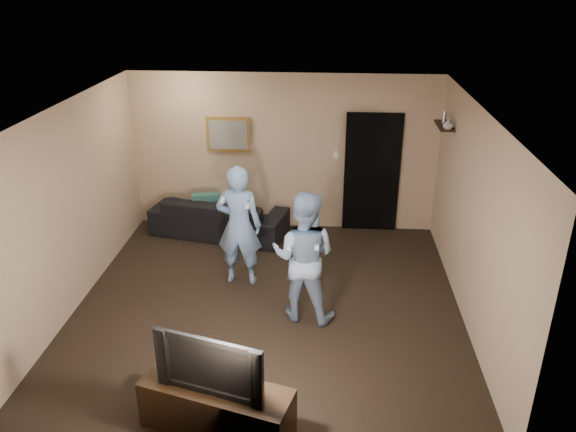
# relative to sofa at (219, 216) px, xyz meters

# --- Properties ---
(ground) EXTENTS (5.00, 5.00, 0.00)m
(ground) POSITION_rel_sofa_xyz_m (1.04, -2.08, -0.32)
(ground) COLOR black
(ground) RESTS_ON ground
(ceiling) EXTENTS (5.00, 5.00, 0.04)m
(ceiling) POSITION_rel_sofa_xyz_m (1.04, -2.08, 2.28)
(ceiling) COLOR silver
(ceiling) RESTS_ON wall_back
(wall_back) EXTENTS (5.00, 0.04, 2.60)m
(wall_back) POSITION_rel_sofa_xyz_m (1.04, 0.42, 0.98)
(wall_back) COLOR tan
(wall_back) RESTS_ON ground
(wall_front) EXTENTS (5.00, 0.04, 2.60)m
(wall_front) POSITION_rel_sofa_xyz_m (1.04, -4.58, 0.98)
(wall_front) COLOR tan
(wall_front) RESTS_ON ground
(wall_left) EXTENTS (0.04, 5.00, 2.60)m
(wall_left) POSITION_rel_sofa_xyz_m (-1.46, -2.08, 0.98)
(wall_left) COLOR tan
(wall_left) RESTS_ON ground
(wall_right) EXTENTS (0.04, 5.00, 2.60)m
(wall_right) POSITION_rel_sofa_xyz_m (3.54, -2.08, 0.98)
(wall_right) COLOR tan
(wall_right) RESTS_ON ground
(sofa) EXTENTS (2.33, 1.29, 0.64)m
(sofa) POSITION_rel_sofa_xyz_m (0.00, 0.00, 0.00)
(sofa) COLOR black
(sofa) RESTS_ON ground
(throw_pillow) EXTENTS (0.48, 0.25, 0.46)m
(throw_pillow) POSITION_rel_sofa_xyz_m (-0.20, 0.00, 0.16)
(throw_pillow) COLOR #1A4E46
(throw_pillow) RESTS_ON sofa
(painting_frame) EXTENTS (0.72, 0.05, 0.57)m
(painting_frame) POSITION_rel_sofa_xyz_m (0.14, 0.39, 1.28)
(painting_frame) COLOR olive
(painting_frame) RESTS_ON wall_back
(painting_canvas) EXTENTS (0.62, 0.01, 0.47)m
(painting_canvas) POSITION_rel_sofa_xyz_m (0.14, 0.37, 1.28)
(painting_canvas) COLOR slate
(painting_canvas) RESTS_ON painting_frame
(doorway) EXTENTS (0.90, 0.06, 2.00)m
(doorway) POSITION_rel_sofa_xyz_m (2.49, 0.39, 0.68)
(doorway) COLOR black
(doorway) RESTS_ON ground
(light_switch) EXTENTS (0.08, 0.02, 0.12)m
(light_switch) POSITION_rel_sofa_xyz_m (1.89, 0.39, 0.98)
(light_switch) COLOR silver
(light_switch) RESTS_ON wall_back
(wall_shelf) EXTENTS (0.20, 0.60, 0.03)m
(wall_shelf) POSITION_rel_sofa_xyz_m (3.43, -0.28, 1.67)
(wall_shelf) COLOR black
(wall_shelf) RESTS_ON wall_right
(shelf_vase) EXTENTS (0.15, 0.15, 0.15)m
(shelf_vase) POSITION_rel_sofa_xyz_m (3.43, -0.53, 1.76)
(shelf_vase) COLOR #B2B2B7
(shelf_vase) RESTS_ON wall_shelf
(shelf_figurine) EXTENTS (0.06, 0.06, 0.18)m
(shelf_figurine) POSITION_rel_sofa_xyz_m (3.43, -0.21, 1.77)
(shelf_figurine) COLOR silver
(shelf_figurine) RESTS_ON wall_shelf
(tv_console) EXTENTS (1.52, 0.84, 0.52)m
(tv_console) POSITION_rel_sofa_xyz_m (0.79, -4.31, -0.07)
(tv_console) COLOR black
(tv_console) RESTS_ON ground
(television) EXTENTS (1.06, 0.42, 0.61)m
(television) POSITION_rel_sofa_xyz_m (0.79, -4.31, 0.49)
(television) COLOR black
(television) RESTS_ON tv_console
(wii_player_left) EXTENTS (0.66, 0.52, 1.72)m
(wii_player_left) POSITION_rel_sofa_xyz_m (0.58, -1.50, 0.54)
(wii_player_left) COLOR #779ECF
(wii_player_left) RESTS_ON ground
(wii_player_right) EXTENTS (0.94, 0.80, 1.69)m
(wii_player_right) POSITION_rel_sofa_xyz_m (1.51, -2.31, 0.53)
(wii_player_right) COLOR #88A6C6
(wii_player_right) RESTS_ON ground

